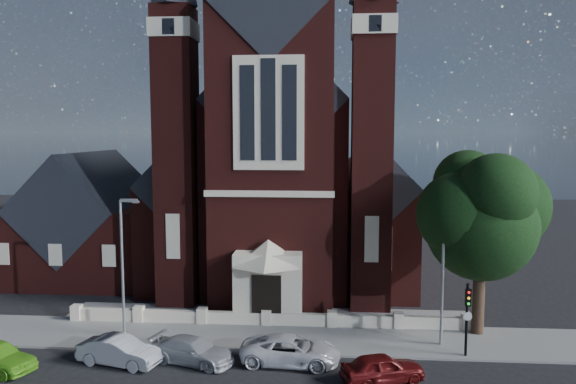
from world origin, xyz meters
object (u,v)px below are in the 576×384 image
car_white_suv (291,350)px  car_dark_red (382,368)px  church (287,173)px  car_silver_a (119,351)px  parish_hall (91,227)px  street_lamp_right (445,265)px  traffic_signal (467,310)px  street_tree (485,218)px  car_silver_b (192,351)px  street_lamp_left (124,260)px

car_white_suv → car_dark_red: 4.83m
church → car_silver_a: 24.84m
parish_hall → car_silver_a: (9.14, -17.73, -3.30)m
car_silver_a → car_dark_red: 13.26m
car_silver_a → car_white_suv: (8.73, 0.76, -0.00)m
street_lamp_right → traffic_signal: 2.71m
church → car_white_suv: 23.23m
church → street_tree: 21.38m
street_tree → traffic_signal: 5.70m
church → street_tree: church is taller
car_white_suv → parish_hall: bearing=50.8°
car_silver_a → car_white_suv: 8.76m
street_lamp_right → car_silver_b: size_ratio=1.81×
traffic_signal → parish_hall: bearing=150.0°
street_tree → car_dark_red: size_ratio=2.68×
church → traffic_signal: (11.00, -20.52, -5.60)m
car_silver_b → car_white_suv: bearing=-68.9°
street_tree → car_silver_b: (-15.78, -4.96, -6.31)m
street_lamp_left → traffic_signal: (18.91, -1.57, -2.02)m
street_tree → car_silver_a: bearing=-164.4°
traffic_signal → car_silver_a: (-17.86, -2.16, -1.87)m
parish_hall → car_silver_a: 20.22m
street_lamp_right → car_dark_red: bearing=-128.2°
car_silver_b → church: bearing=9.8°
car_silver_a → car_dark_red: bearing=-80.4°
street_tree → parish_hall: bearing=156.7°
car_silver_b → car_white_suv: car_white_suv is taller
street_lamp_right → church: bearing=118.0°
car_dark_red → church: bearing=-3.7°
traffic_signal → church: bearing=118.2°
car_silver_b → traffic_signal: bearing=-65.3°
street_tree → car_silver_a: 21.14m
street_lamp_right → car_dark_red: street_lamp_right is taller
street_tree → traffic_signal: street_tree is taller
car_silver_a → church: bearing=-2.9°
car_dark_red → street_lamp_right: bearing=-57.0°
car_white_suv → car_silver_b: bearing=97.4°
parish_hall → car_dark_red: (22.37, -18.73, -3.33)m
car_silver_b → car_white_suv: (5.05, 0.28, 0.06)m
church → street_lamp_left: (-7.91, -18.94, -3.59)m
parish_hall → car_dark_red: bearing=-39.9°
street_lamp_left → car_silver_a: (1.05, -3.73, -3.88)m
car_silver_b → street_lamp_right: bearing=-58.3°
traffic_signal → car_silver_b: bearing=-173.3°
church → traffic_signal: 23.94m
parish_hall → street_lamp_left: parish_hall is taller
traffic_signal → car_silver_b: traffic_signal is taller
church → car_dark_red: bearing=-74.9°
car_dark_red → car_silver_b: bearing=62.4°
parish_hall → car_white_suv: bearing=-43.5°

